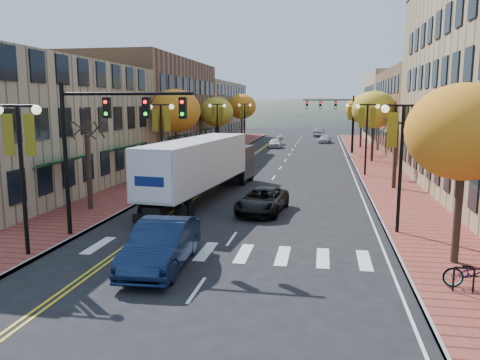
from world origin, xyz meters
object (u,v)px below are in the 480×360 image
at_px(semi_truck, 205,164).
at_px(black_suv, 262,201).
at_px(navy_sedan, 161,245).
at_px(bicycle, 474,273).

distance_m(semi_truck, black_suv, 5.53).
xyz_separation_m(navy_sedan, black_suv, (2.57, 9.52, -0.19)).
distance_m(navy_sedan, bicycle, 10.81).
relative_size(navy_sedan, black_suv, 1.08).
xyz_separation_m(black_suv, bicycle, (8.23, -10.00, -0.03)).
xyz_separation_m(semi_truck, navy_sedan, (1.60, -12.79, -1.41)).
relative_size(semi_truck, bicycle, 8.13).
distance_m(navy_sedan, black_suv, 9.87).
distance_m(semi_truck, bicycle, 18.23).
bearing_deg(bicycle, semi_truck, 42.10).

